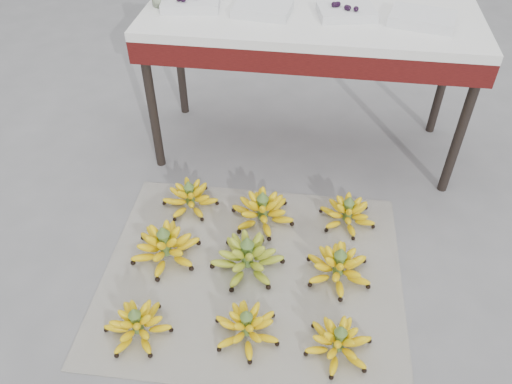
# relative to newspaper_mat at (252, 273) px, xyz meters

# --- Properties ---
(ground) EXTENTS (60.00, 60.00, 0.00)m
(ground) POSITION_rel_newspaper_mat_xyz_m (0.10, 0.06, -0.00)
(ground) COLOR slate
(ground) RESTS_ON ground
(newspaper_mat) EXTENTS (1.27, 1.08, 0.01)m
(newspaper_mat) POSITION_rel_newspaper_mat_xyz_m (0.00, 0.00, 0.00)
(newspaper_mat) COLOR silver
(newspaper_mat) RESTS_ON ground
(bunch_front_left) EXTENTS (0.29, 0.29, 0.15)m
(bunch_front_left) POSITION_rel_newspaper_mat_xyz_m (-0.38, -0.35, 0.06)
(bunch_front_left) COLOR yellow
(bunch_front_left) RESTS_ON newspaper_mat
(bunch_front_center) EXTENTS (0.31, 0.31, 0.15)m
(bunch_front_center) POSITION_rel_newspaper_mat_xyz_m (0.02, -0.30, 0.06)
(bunch_front_center) COLOR yellow
(bunch_front_center) RESTS_ON newspaper_mat
(bunch_front_right) EXTENTS (0.27, 0.27, 0.15)m
(bunch_front_right) POSITION_rel_newspaper_mat_xyz_m (0.36, -0.31, 0.06)
(bunch_front_right) COLOR yellow
(bunch_front_right) RESTS_ON newspaper_mat
(bunch_mid_left) EXTENTS (0.32, 0.32, 0.18)m
(bunch_mid_left) POSITION_rel_newspaper_mat_xyz_m (-0.38, 0.04, 0.07)
(bunch_mid_left) COLOR yellow
(bunch_mid_left) RESTS_ON newspaper_mat
(bunch_mid_center) EXTENTS (0.37, 0.37, 0.19)m
(bunch_mid_center) POSITION_rel_newspaper_mat_xyz_m (-0.02, 0.03, 0.07)
(bunch_mid_center) COLOR olive
(bunch_mid_center) RESTS_ON newspaper_mat
(bunch_mid_right) EXTENTS (0.31, 0.31, 0.17)m
(bunch_mid_right) POSITION_rel_newspaper_mat_xyz_m (0.36, 0.04, 0.06)
(bunch_mid_right) COLOR yellow
(bunch_mid_right) RESTS_ON newspaper_mat
(bunch_back_left) EXTENTS (0.34, 0.34, 0.16)m
(bunch_back_left) POSITION_rel_newspaper_mat_xyz_m (-0.36, 0.37, 0.06)
(bunch_back_left) COLOR yellow
(bunch_back_left) RESTS_ON newspaper_mat
(bunch_back_center) EXTENTS (0.39, 0.39, 0.18)m
(bunch_back_center) POSITION_rel_newspaper_mat_xyz_m (0.00, 0.32, 0.06)
(bunch_back_center) COLOR yellow
(bunch_back_center) RESTS_ON newspaper_mat
(bunch_back_right) EXTENTS (0.31, 0.31, 0.16)m
(bunch_back_right) POSITION_rel_newspaper_mat_xyz_m (0.39, 0.37, 0.06)
(bunch_back_right) COLOR yellow
(bunch_back_right) RESTS_ON newspaper_mat
(vendor_table) EXTENTS (1.57, 0.63, 0.75)m
(vendor_table) POSITION_rel_newspaper_mat_xyz_m (0.14, 0.94, 0.66)
(vendor_table) COLOR black
(vendor_table) RESTS_ON ground
(tray_far_left) EXTENTS (0.29, 0.23, 0.07)m
(tray_far_left) POSITION_rel_newspaper_mat_xyz_m (-0.43, 0.94, 0.77)
(tray_far_left) COLOR silver
(tray_far_left) RESTS_ON vendor_table
(tray_left) EXTENTS (0.28, 0.21, 0.04)m
(tray_left) POSITION_rel_newspaper_mat_xyz_m (-0.08, 0.91, 0.77)
(tray_left) COLOR silver
(tray_left) RESTS_ON vendor_table
(tray_right) EXTENTS (0.28, 0.23, 0.06)m
(tray_right) POSITION_rel_newspaper_mat_xyz_m (0.30, 0.93, 0.77)
(tray_right) COLOR silver
(tray_right) RESTS_ON vendor_table
(tray_far_right) EXTENTS (0.32, 0.26, 0.04)m
(tray_far_right) POSITION_rel_newspaper_mat_xyz_m (0.63, 0.91, 0.77)
(tray_far_right) COLOR silver
(tray_far_right) RESTS_ON vendor_table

